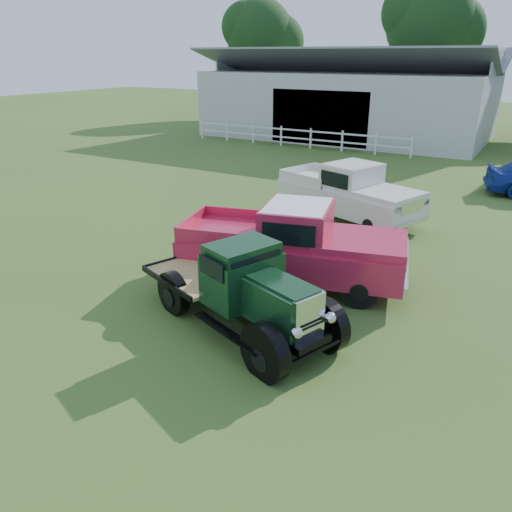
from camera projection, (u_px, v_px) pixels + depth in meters
The scene contains 8 objects.
ground at pixel (220, 317), 10.83m from camera, with size 120.00×120.00×0.00m, color #415724.
shed_left at pixel (349, 94), 33.84m from camera, with size 18.80×10.20×5.60m, color silver, non-canonical shape.
fence_rail at pixel (296, 137), 30.34m from camera, with size 14.20×0.16×1.20m, color white, non-canonical shape.
tree_a at pixel (260, 55), 43.66m from camera, with size 6.30×6.30×10.50m, color #1B3614, non-canonical shape.
tree_b at pixel (427, 47), 37.72m from camera, with size 6.90×6.90×11.50m, color #1B3614, non-canonical shape.
vintage_flatbed at pixel (240, 285), 10.12m from camera, with size 4.73×1.87×1.87m, color #14391E, non-canonical shape.
red_pickup at pixel (292, 244), 12.11m from camera, with size 5.57×2.14×2.03m, color #C22044, non-canonical shape.
white_pickup at pixel (348, 192), 16.87m from camera, with size 5.20×2.02×1.91m, color silver, non-canonical shape.
Camera 1 is at (5.49, -7.83, 5.30)m, focal length 35.00 mm.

